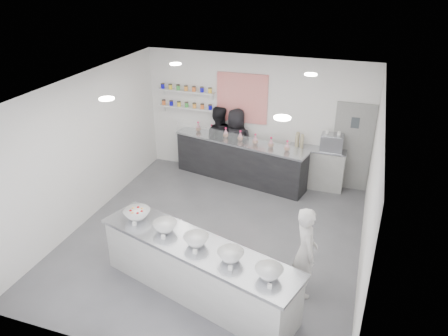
% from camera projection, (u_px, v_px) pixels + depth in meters
% --- Properties ---
extents(floor, '(6.00, 6.00, 0.00)m').
position_uv_depth(floor, '(214.00, 238.00, 8.59)').
color(floor, '#515156').
rests_on(floor, ground).
extents(ceiling, '(6.00, 6.00, 0.00)m').
position_uv_depth(ceiling, '(212.00, 89.00, 7.28)').
color(ceiling, white).
rests_on(ceiling, floor).
extents(back_wall, '(5.50, 0.00, 5.50)m').
position_uv_depth(back_wall, '(256.00, 118.00, 10.49)').
color(back_wall, white).
rests_on(back_wall, floor).
extents(left_wall, '(0.00, 6.00, 6.00)m').
position_uv_depth(left_wall, '(84.00, 150.00, 8.73)').
color(left_wall, white).
rests_on(left_wall, floor).
extents(right_wall, '(0.00, 6.00, 6.00)m').
position_uv_depth(right_wall, '(371.00, 193.00, 7.14)').
color(right_wall, white).
rests_on(right_wall, floor).
extents(back_door, '(0.88, 0.04, 2.10)m').
position_uv_depth(back_door, '(352.00, 147.00, 10.00)').
color(back_door, gray).
rests_on(back_door, floor).
extents(pattern_panel, '(1.25, 0.03, 1.20)m').
position_uv_depth(pattern_panel, '(242.00, 98.00, 10.38)').
color(pattern_panel, red).
rests_on(pattern_panel, back_wall).
extents(jar_shelf_lower, '(1.45, 0.22, 0.04)m').
position_uv_depth(jar_shelf_lower, '(187.00, 107.00, 10.87)').
color(jar_shelf_lower, silver).
rests_on(jar_shelf_lower, back_wall).
extents(jar_shelf_upper, '(1.45, 0.22, 0.04)m').
position_uv_depth(jar_shelf_upper, '(186.00, 91.00, 10.69)').
color(jar_shelf_upper, silver).
rests_on(jar_shelf_upper, back_wall).
extents(preserve_jars, '(1.45, 0.10, 0.56)m').
position_uv_depth(preserve_jars, '(186.00, 97.00, 10.73)').
color(preserve_jars, orange).
rests_on(preserve_jars, jar_shelf_lower).
extents(downlight_0, '(0.24, 0.24, 0.02)m').
position_uv_depth(downlight_0, '(107.00, 99.00, 6.84)').
color(downlight_0, white).
rests_on(downlight_0, ceiling).
extents(downlight_1, '(0.24, 0.24, 0.02)m').
position_uv_depth(downlight_1, '(282.00, 118.00, 6.03)').
color(downlight_1, white).
rests_on(downlight_1, ceiling).
extents(downlight_2, '(0.24, 0.24, 0.02)m').
position_uv_depth(downlight_2, '(175.00, 64.00, 9.06)').
color(downlight_2, white).
rests_on(downlight_2, ceiling).
extents(downlight_3, '(0.24, 0.24, 0.02)m').
position_uv_depth(downlight_3, '(311.00, 74.00, 8.25)').
color(downlight_3, white).
rests_on(downlight_3, ceiling).
extents(prep_counter, '(3.60, 1.80, 0.96)m').
position_uv_depth(prep_counter, '(197.00, 270.00, 6.98)').
color(prep_counter, '#9B9B97').
rests_on(prep_counter, floor).
extents(back_bar, '(3.41, 1.30, 1.04)m').
position_uv_depth(back_bar, '(240.00, 161.00, 10.61)').
color(back_bar, black).
rests_on(back_bar, floor).
extents(sneeze_guard, '(3.24, 0.71, 0.28)m').
position_uv_depth(sneeze_guard, '(234.00, 139.00, 10.09)').
color(sneeze_guard, white).
rests_on(sneeze_guard, back_bar).
extents(espresso_ledge, '(1.33, 0.42, 0.98)m').
position_uv_depth(espresso_ledge, '(316.00, 168.00, 10.30)').
color(espresso_ledge, '#9B9B97').
rests_on(espresso_ledge, floor).
extents(espresso_machine, '(0.50, 0.34, 0.38)m').
position_uv_depth(espresso_machine, '(332.00, 143.00, 9.91)').
color(espresso_machine, '#93969E').
rests_on(espresso_machine, espresso_ledge).
extents(cup_stacks, '(0.24, 0.24, 0.33)m').
position_uv_depth(cup_stacks, '(300.00, 140.00, 10.13)').
color(cup_stacks, tan).
rests_on(cup_stacks, espresso_ledge).
extents(prep_bowls, '(3.02, 1.37, 0.16)m').
position_uv_depth(prep_bowls, '(196.00, 241.00, 6.73)').
color(prep_bowls, white).
rests_on(prep_bowls, prep_counter).
extents(label_cards, '(2.66, 0.04, 0.07)m').
position_uv_depth(label_cards, '(193.00, 264.00, 6.28)').
color(label_cards, white).
rests_on(label_cards, prep_counter).
extents(cookie_bags, '(2.51, 0.66, 0.26)m').
position_uv_depth(cookie_bags, '(240.00, 136.00, 10.32)').
color(cookie_bags, '#CA768A').
rests_on(cookie_bags, back_bar).
extents(woman_prep, '(0.57, 0.67, 1.58)m').
position_uv_depth(woman_prep, '(305.00, 252.00, 6.89)').
color(woman_prep, silver).
rests_on(woman_prep, floor).
extents(staff_left, '(0.98, 0.84, 1.75)m').
position_uv_depth(staff_left, '(218.00, 140.00, 10.86)').
color(staff_left, black).
rests_on(staff_left, floor).
extents(staff_right, '(0.85, 0.55, 1.73)m').
position_uv_depth(staff_right, '(236.00, 143.00, 10.72)').
color(staff_right, black).
rests_on(staff_right, floor).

